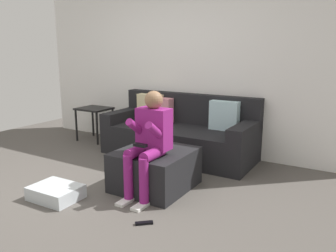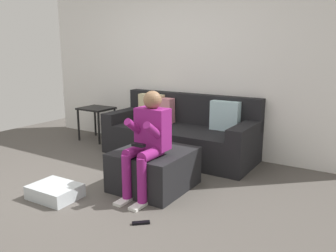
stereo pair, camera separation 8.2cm
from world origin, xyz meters
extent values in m
plane|color=#544F49|center=(0.00, 0.00, 0.00)|extent=(6.82, 6.82, 0.00)
cube|color=white|center=(0.00, 2.16, 1.26)|extent=(5.25, 0.10, 2.51)
cube|color=black|center=(0.30, 1.67, 0.22)|extent=(2.21, 0.88, 0.44)
cube|color=black|center=(0.30, 2.03, 0.67)|extent=(2.21, 0.16, 0.45)
cube|color=black|center=(-0.70, 1.67, 0.52)|extent=(0.21, 0.88, 0.16)
cube|color=black|center=(1.30, 1.67, 0.52)|extent=(0.21, 0.88, 0.16)
cube|color=beige|center=(-0.32, 1.87, 0.65)|extent=(0.42, 0.15, 0.42)
cube|color=pink|center=(-0.12, 1.86, 0.63)|extent=(0.38, 0.17, 0.38)
cube|color=silver|center=(0.92, 1.87, 0.64)|extent=(0.41, 0.14, 0.41)
cube|color=black|center=(0.64, 0.54, 0.22)|extent=(0.77, 0.83, 0.44)
cube|color=#8C1E72|center=(0.70, 0.43, 0.71)|extent=(0.35, 0.20, 0.44)
sphere|color=#8C6647|center=(0.70, 0.43, 1.02)|extent=(0.19, 0.19, 0.19)
cylinder|color=#8C1E72|center=(0.60, 0.27, 0.49)|extent=(0.11, 0.34, 0.11)
cylinder|color=#8C1E72|center=(0.60, 0.10, 0.26)|extent=(0.10, 0.10, 0.46)
cube|color=white|center=(0.60, 0.04, 0.01)|extent=(0.10, 0.22, 0.03)
cylinder|color=#8C1E72|center=(0.57, 0.31, 0.72)|extent=(0.08, 0.34, 0.27)
cylinder|color=#8C1E72|center=(0.80, 0.27, 0.49)|extent=(0.11, 0.34, 0.11)
cylinder|color=#8C1E72|center=(0.80, 0.10, 0.26)|extent=(0.10, 0.10, 0.46)
cube|color=white|center=(0.80, 0.04, 0.01)|extent=(0.10, 0.22, 0.03)
cylinder|color=#8C1E72|center=(0.82, 0.30, 0.71)|extent=(0.08, 0.36, 0.28)
cube|color=black|center=(0.70, 0.18, 0.59)|extent=(0.14, 0.06, 0.03)
cube|color=silver|center=(-0.08, -0.26, 0.07)|extent=(0.51, 0.40, 0.14)
cube|color=black|center=(-1.40, 1.74, 0.56)|extent=(0.54, 0.46, 0.03)
cylinder|color=black|center=(-1.64, 1.54, 0.27)|extent=(0.04, 0.04, 0.54)
cylinder|color=black|center=(-1.16, 1.54, 0.27)|extent=(0.04, 0.04, 0.54)
cylinder|color=black|center=(-1.64, 1.95, 0.27)|extent=(0.04, 0.04, 0.54)
cylinder|color=black|center=(-1.16, 1.95, 0.27)|extent=(0.04, 0.04, 0.54)
cube|color=black|center=(1.01, -0.22, 0.01)|extent=(0.15, 0.14, 0.02)
camera|label=1|loc=(2.62, -2.46, 1.52)|focal=35.89mm
camera|label=2|loc=(2.69, -2.42, 1.52)|focal=35.89mm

